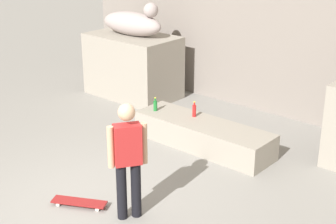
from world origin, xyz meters
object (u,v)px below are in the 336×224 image
object	(u,v)px
skater	(128,157)
skateboard	(79,202)
bottle_red	(194,110)
bottle_green	(155,105)
statue_reclining_left	(133,23)

from	to	relation	value
skater	skateboard	bearing A→B (deg)	143.62
bottle_red	skateboard	bearing A→B (deg)	-86.23
bottle_green	bottle_red	xyz separation A→B (m)	(0.74, 0.24, 0.01)
skater	bottle_red	bearing A→B (deg)	52.37
skateboard	bottle_red	xyz separation A→B (m)	(-0.19, 2.92, 0.53)
statue_reclining_left	skateboard	size ratio (longest dim) A/B	2.04
statue_reclining_left	skateboard	bearing A→B (deg)	-58.62
statue_reclining_left	skater	bearing A→B (deg)	-50.06
bottle_green	bottle_red	size ratio (longest dim) A/B	0.90
statue_reclining_left	skateboard	distance (m)	5.18
bottle_green	bottle_red	bearing A→B (deg)	17.74
bottle_green	skateboard	bearing A→B (deg)	-70.75
statue_reclining_left	bottle_red	distance (m)	3.05
skateboard	skater	bearing A→B (deg)	-7.15
skateboard	bottle_green	size ratio (longest dim) A/B	3.06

